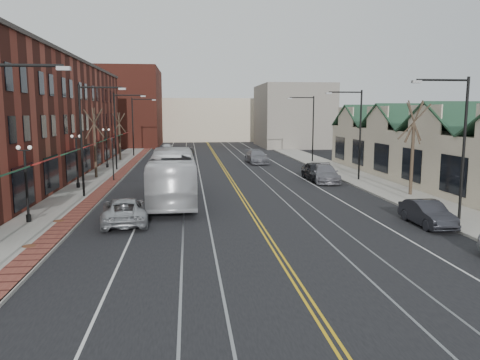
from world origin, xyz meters
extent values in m
plane|color=black|center=(0.00, 0.00, 0.00)|extent=(160.00, 160.00, 0.00)
cube|color=gray|center=(-12.00, 20.00, 0.07)|extent=(4.00, 120.00, 0.15)
cube|color=gray|center=(12.00, 20.00, 0.07)|extent=(4.00, 120.00, 0.15)
cube|color=maroon|center=(-19.00, 27.00, 5.50)|extent=(10.00, 50.00, 11.00)
cube|color=beige|center=(18.00, 20.00, 2.30)|extent=(8.00, 36.00, 4.60)
cube|color=maroon|center=(-16.00, 70.00, 7.00)|extent=(14.00, 18.00, 14.00)
cube|color=beige|center=(0.00, 85.00, 4.50)|extent=(22.00, 14.00, 9.00)
cube|color=slate|center=(15.00, 65.00, 5.50)|extent=(12.00, 16.00, 11.00)
cylinder|color=black|center=(-10.00, 0.00, 7.95)|extent=(3.00, 0.12, 0.12)
cube|color=#999999|center=(-8.50, 0.00, 7.85)|extent=(0.50, 0.25, 0.15)
cylinder|color=black|center=(-11.50, 16.00, 4.15)|extent=(0.16, 0.16, 8.00)
cylinder|color=black|center=(-10.00, 16.00, 7.95)|extent=(3.00, 0.12, 0.12)
cube|color=#999999|center=(-8.50, 16.00, 7.85)|extent=(0.50, 0.25, 0.15)
cylinder|color=black|center=(-11.50, 32.00, 4.15)|extent=(0.16, 0.16, 8.00)
cylinder|color=black|center=(-10.00, 32.00, 7.95)|extent=(3.00, 0.12, 0.12)
cube|color=#999999|center=(-8.50, 32.00, 7.85)|extent=(0.50, 0.25, 0.15)
cylinder|color=black|center=(-11.50, 48.00, 4.15)|extent=(0.16, 0.16, 8.00)
cylinder|color=black|center=(-10.00, 48.00, 7.95)|extent=(3.00, 0.12, 0.12)
cube|color=#999999|center=(-8.50, 48.00, 7.85)|extent=(0.50, 0.25, 0.15)
cylinder|color=black|center=(11.50, 6.00, 4.15)|extent=(0.16, 0.16, 8.00)
cylinder|color=black|center=(10.00, 6.00, 7.95)|extent=(3.00, 0.12, 0.12)
cube|color=#999999|center=(8.50, 6.00, 7.85)|extent=(0.50, 0.25, 0.15)
cylinder|color=black|center=(11.50, 22.00, 4.15)|extent=(0.16, 0.16, 8.00)
cylinder|color=black|center=(10.00, 22.00, 7.95)|extent=(3.00, 0.12, 0.12)
cube|color=#999999|center=(8.50, 22.00, 7.85)|extent=(0.50, 0.25, 0.15)
cylinder|color=black|center=(11.50, 38.00, 4.15)|extent=(0.16, 0.16, 8.00)
cylinder|color=black|center=(10.00, 38.00, 7.95)|extent=(3.00, 0.12, 0.12)
cube|color=#999999|center=(8.50, 38.00, 7.85)|extent=(0.50, 0.25, 0.15)
cylinder|color=black|center=(-12.80, 8.00, 0.35)|extent=(0.28, 0.28, 0.40)
cylinder|color=black|center=(-12.80, 8.00, 2.15)|extent=(0.14, 0.14, 4.00)
cube|color=black|center=(-12.80, 8.00, 4.15)|extent=(0.60, 0.06, 0.06)
sphere|color=white|center=(-13.10, 8.00, 4.30)|extent=(0.24, 0.24, 0.24)
sphere|color=white|center=(-12.50, 8.00, 4.30)|extent=(0.24, 0.24, 0.24)
cylinder|color=black|center=(-12.80, 20.00, 0.35)|extent=(0.28, 0.28, 0.40)
cylinder|color=black|center=(-12.80, 20.00, 2.15)|extent=(0.14, 0.14, 4.00)
cube|color=black|center=(-12.80, 20.00, 4.15)|extent=(0.60, 0.06, 0.06)
sphere|color=white|center=(-13.10, 20.00, 4.30)|extent=(0.24, 0.24, 0.24)
sphere|color=white|center=(-12.50, 20.00, 4.30)|extent=(0.24, 0.24, 0.24)
cylinder|color=black|center=(-12.80, 34.00, 0.35)|extent=(0.28, 0.28, 0.40)
cylinder|color=black|center=(-12.80, 34.00, 2.15)|extent=(0.14, 0.14, 4.00)
cube|color=black|center=(-12.80, 34.00, 4.15)|extent=(0.60, 0.06, 0.06)
sphere|color=white|center=(-13.10, 34.00, 4.30)|extent=(0.24, 0.24, 0.24)
sphere|color=white|center=(-12.50, 34.00, 4.30)|extent=(0.24, 0.24, 0.24)
cylinder|color=#382B21|center=(-12.50, 26.00, 2.60)|extent=(0.24, 0.24, 4.90)
cylinder|color=#382B21|center=(-12.50, 26.00, 5.15)|extent=(0.58, 1.37, 2.90)
cylinder|color=#382B21|center=(-12.50, 26.00, 5.15)|extent=(1.60, 0.66, 2.78)
cylinder|color=#382B21|center=(-12.50, 26.00, 5.15)|extent=(0.53, 1.23, 2.96)
cylinder|color=#382B21|center=(-12.50, 26.00, 5.15)|extent=(1.69, 1.03, 2.64)
cylinder|color=#382B21|center=(-12.50, 26.00, 5.15)|extent=(1.78, 1.29, 2.48)
cylinder|color=#382B21|center=(-12.50, 42.00, 2.42)|extent=(0.24, 0.24, 4.55)
cylinder|color=#382B21|center=(-12.50, 42.00, 4.80)|extent=(0.55, 1.28, 2.69)
cylinder|color=#382B21|center=(-12.50, 42.00, 4.80)|extent=(1.49, 0.62, 2.58)
cylinder|color=#382B21|center=(-12.50, 42.00, 4.80)|extent=(0.50, 1.15, 2.75)
cylinder|color=#382B21|center=(-12.50, 42.00, 4.80)|extent=(1.57, 0.97, 2.45)
cylinder|color=#382B21|center=(-12.50, 42.00, 4.80)|extent=(1.66, 1.20, 2.30)
cylinder|color=#382B21|center=(12.50, 14.00, 2.78)|extent=(0.24, 0.24, 5.25)
cylinder|color=#382B21|center=(12.50, 14.00, 5.50)|extent=(0.61, 1.46, 3.10)
cylinder|color=#382B21|center=(12.50, 14.00, 5.50)|extent=(1.70, 0.70, 2.97)
cylinder|color=#382B21|center=(12.50, 14.00, 5.50)|extent=(0.56, 1.31, 3.17)
cylinder|color=#382B21|center=(12.50, 14.00, 5.50)|extent=(1.80, 1.10, 2.82)
cylinder|color=#382B21|center=(12.50, 14.00, 5.50)|extent=(1.90, 1.37, 2.65)
cylinder|color=#592D19|center=(-11.20, 3.00, 0.16)|extent=(0.60, 0.60, 0.02)
cylinder|color=#592D19|center=(-11.20, 8.00, 0.16)|extent=(0.60, 0.60, 0.02)
cylinder|color=black|center=(-10.60, 24.00, 1.75)|extent=(0.12, 0.12, 3.20)
imported|color=black|center=(-10.60, 24.00, 3.50)|extent=(0.18, 0.15, 0.90)
imported|color=silver|center=(-5.00, 14.12, 1.78)|extent=(3.22, 12.83, 3.56)
imported|color=#A1A4A8|center=(-7.50, 7.66, 0.73)|extent=(3.04, 5.53, 1.47)
imported|color=#222328|center=(9.14, 5.23, 0.69)|extent=(1.48, 4.21, 1.39)
imported|color=slate|center=(8.21, 21.62, 0.77)|extent=(2.78, 5.55, 1.55)
imported|color=black|center=(7.80, 23.00, 0.82)|extent=(1.94, 4.82, 1.64)
imported|color=black|center=(-4.15, 43.97, 0.78)|extent=(2.20, 4.87, 1.55)
imported|color=slate|center=(4.41, 37.46, 0.81)|extent=(2.59, 5.68, 1.61)
imported|color=silver|center=(-7.22, 56.11, 0.68)|extent=(1.60, 3.97, 1.35)
camera|label=1|loc=(-3.88, -18.64, 6.23)|focal=35.00mm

